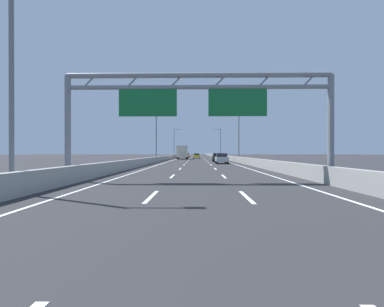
% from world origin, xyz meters
% --- Properties ---
extents(ground_plane, '(260.00, 260.00, 0.00)m').
position_xyz_m(ground_plane, '(0.00, 100.00, 0.00)').
color(ground_plane, '#2D2D30').
extents(lane_dash_left_1, '(0.16, 3.00, 0.01)m').
position_xyz_m(lane_dash_left_1, '(-1.80, 12.50, 0.01)').
color(lane_dash_left_1, white).
rests_on(lane_dash_left_1, ground_plane).
extents(lane_dash_left_2, '(0.16, 3.00, 0.01)m').
position_xyz_m(lane_dash_left_2, '(-1.80, 21.50, 0.01)').
color(lane_dash_left_2, white).
rests_on(lane_dash_left_2, ground_plane).
extents(lane_dash_left_3, '(0.16, 3.00, 0.01)m').
position_xyz_m(lane_dash_left_3, '(-1.80, 30.50, 0.01)').
color(lane_dash_left_3, white).
rests_on(lane_dash_left_3, ground_plane).
extents(lane_dash_left_4, '(0.16, 3.00, 0.01)m').
position_xyz_m(lane_dash_left_4, '(-1.80, 39.50, 0.01)').
color(lane_dash_left_4, white).
rests_on(lane_dash_left_4, ground_plane).
extents(lane_dash_left_5, '(0.16, 3.00, 0.01)m').
position_xyz_m(lane_dash_left_5, '(-1.80, 48.50, 0.01)').
color(lane_dash_left_5, white).
rests_on(lane_dash_left_5, ground_plane).
extents(lane_dash_left_6, '(0.16, 3.00, 0.01)m').
position_xyz_m(lane_dash_left_6, '(-1.80, 57.50, 0.01)').
color(lane_dash_left_6, white).
rests_on(lane_dash_left_6, ground_plane).
extents(lane_dash_left_7, '(0.16, 3.00, 0.01)m').
position_xyz_m(lane_dash_left_7, '(-1.80, 66.50, 0.01)').
color(lane_dash_left_7, white).
rests_on(lane_dash_left_7, ground_plane).
extents(lane_dash_left_8, '(0.16, 3.00, 0.01)m').
position_xyz_m(lane_dash_left_8, '(-1.80, 75.50, 0.01)').
color(lane_dash_left_8, white).
rests_on(lane_dash_left_8, ground_plane).
extents(lane_dash_left_9, '(0.16, 3.00, 0.01)m').
position_xyz_m(lane_dash_left_9, '(-1.80, 84.50, 0.01)').
color(lane_dash_left_9, white).
rests_on(lane_dash_left_9, ground_plane).
extents(lane_dash_left_10, '(0.16, 3.00, 0.01)m').
position_xyz_m(lane_dash_left_10, '(-1.80, 93.50, 0.01)').
color(lane_dash_left_10, white).
rests_on(lane_dash_left_10, ground_plane).
extents(lane_dash_left_11, '(0.16, 3.00, 0.01)m').
position_xyz_m(lane_dash_left_11, '(-1.80, 102.50, 0.01)').
color(lane_dash_left_11, white).
rests_on(lane_dash_left_11, ground_plane).
extents(lane_dash_left_12, '(0.16, 3.00, 0.01)m').
position_xyz_m(lane_dash_left_12, '(-1.80, 111.50, 0.01)').
color(lane_dash_left_12, white).
rests_on(lane_dash_left_12, ground_plane).
extents(lane_dash_left_13, '(0.16, 3.00, 0.01)m').
position_xyz_m(lane_dash_left_13, '(-1.80, 120.50, 0.01)').
color(lane_dash_left_13, white).
rests_on(lane_dash_left_13, ground_plane).
extents(lane_dash_left_14, '(0.16, 3.00, 0.01)m').
position_xyz_m(lane_dash_left_14, '(-1.80, 129.50, 0.01)').
color(lane_dash_left_14, white).
rests_on(lane_dash_left_14, ground_plane).
extents(lane_dash_left_15, '(0.16, 3.00, 0.01)m').
position_xyz_m(lane_dash_left_15, '(-1.80, 138.50, 0.01)').
color(lane_dash_left_15, white).
rests_on(lane_dash_left_15, ground_plane).
extents(lane_dash_left_16, '(0.16, 3.00, 0.01)m').
position_xyz_m(lane_dash_left_16, '(-1.80, 147.50, 0.01)').
color(lane_dash_left_16, white).
rests_on(lane_dash_left_16, ground_plane).
extents(lane_dash_left_17, '(0.16, 3.00, 0.01)m').
position_xyz_m(lane_dash_left_17, '(-1.80, 156.50, 0.01)').
color(lane_dash_left_17, white).
rests_on(lane_dash_left_17, ground_plane).
extents(lane_dash_right_1, '(0.16, 3.00, 0.01)m').
position_xyz_m(lane_dash_right_1, '(1.80, 12.50, 0.01)').
color(lane_dash_right_1, white).
rests_on(lane_dash_right_1, ground_plane).
extents(lane_dash_right_2, '(0.16, 3.00, 0.01)m').
position_xyz_m(lane_dash_right_2, '(1.80, 21.50, 0.01)').
color(lane_dash_right_2, white).
rests_on(lane_dash_right_2, ground_plane).
extents(lane_dash_right_3, '(0.16, 3.00, 0.01)m').
position_xyz_m(lane_dash_right_3, '(1.80, 30.50, 0.01)').
color(lane_dash_right_3, white).
rests_on(lane_dash_right_3, ground_plane).
extents(lane_dash_right_4, '(0.16, 3.00, 0.01)m').
position_xyz_m(lane_dash_right_4, '(1.80, 39.50, 0.01)').
color(lane_dash_right_4, white).
rests_on(lane_dash_right_4, ground_plane).
extents(lane_dash_right_5, '(0.16, 3.00, 0.01)m').
position_xyz_m(lane_dash_right_5, '(1.80, 48.50, 0.01)').
color(lane_dash_right_5, white).
rests_on(lane_dash_right_5, ground_plane).
extents(lane_dash_right_6, '(0.16, 3.00, 0.01)m').
position_xyz_m(lane_dash_right_6, '(1.80, 57.50, 0.01)').
color(lane_dash_right_6, white).
rests_on(lane_dash_right_6, ground_plane).
extents(lane_dash_right_7, '(0.16, 3.00, 0.01)m').
position_xyz_m(lane_dash_right_7, '(1.80, 66.50, 0.01)').
color(lane_dash_right_7, white).
rests_on(lane_dash_right_7, ground_plane).
extents(lane_dash_right_8, '(0.16, 3.00, 0.01)m').
position_xyz_m(lane_dash_right_8, '(1.80, 75.50, 0.01)').
color(lane_dash_right_8, white).
rests_on(lane_dash_right_8, ground_plane).
extents(lane_dash_right_9, '(0.16, 3.00, 0.01)m').
position_xyz_m(lane_dash_right_9, '(1.80, 84.50, 0.01)').
color(lane_dash_right_9, white).
rests_on(lane_dash_right_9, ground_plane).
extents(lane_dash_right_10, '(0.16, 3.00, 0.01)m').
position_xyz_m(lane_dash_right_10, '(1.80, 93.50, 0.01)').
color(lane_dash_right_10, white).
rests_on(lane_dash_right_10, ground_plane).
extents(lane_dash_right_11, '(0.16, 3.00, 0.01)m').
position_xyz_m(lane_dash_right_11, '(1.80, 102.50, 0.01)').
color(lane_dash_right_11, white).
rests_on(lane_dash_right_11, ground_plane).
extents(lane_dash_right_12, '(0.16, 3.00, 0.01)m').
position_xyz_m(lane_dash_right_12, '(1.80, 111.50, 0.01)').
color(lane_dash_right_12, white).
rests_on(lane_dash_right_12, ground_plane).
extents(lane_dash_right_13, '(0.16, 3.00, 0.01)m').
position_xyz_m(lane_dash_right_13, '(1.80, 120.50, 0.01)').
color(lane_dash_right_13, white).
rests_on(lane_dash_right_13, ground_plane).
extents(lane_dash_right_14, '(0.16, 3.00, 0.01)m').
position_xyz_m(lane_dash_right_14, '(1.80, 129.50, 0.01)').
color(lane_dash_right_14, white).
rests_on(lane_dash_right_14, ground_plane).
extents(lane_dash_right_15, '(0.16, 3.00, 0.01)m').
position_xyz_m(lane_dash_right_15, '(1.80, 138.50, 0.01)').
color(lane_dash_right_15, white).
rests_on(lane_dash_right_15, ground_plane).
extents(lane_dash_right_16, '(0.16, 3.00, 0.01)m').
position_xyz_m(lane_dash_right_16, '(1.80, 147.50, 0.01)').
color(lane_dash_right_16, white).
rests_on(lane_dash_right_16, ground_plane).
extents(lane_dash_right_17, '(0.16, 3.00, 0.01)m').
position_xyz_m(lane_dash_right_17, '(1.80, 156.50, 0.01)').
color(lane_dash_right_17, white).
rests_on(lane_dash_right_17, ground_plane).
extents(edge_line_left, '(0.16, 176.00, 0.01)m').
position_xyz_m(edge_line_left, '(-5.25, 88.00, 0.01)').
color(edge_line_left, white).
rests_on(edge_line_left, ground_plane).
extents(edge_line_right, '(0.16, 176.00, 0.01)m').
position_xyz_m(edge_line_right, '(5.25, 88.00, 0.01)').
color(edge_line_right, white).
rests_on(edge_line_right, ground_plane).
extents(barrier_left, '(0.45, 220.00, 0.95)m').
position_xyz_m(barrier_left, '(-6.90, 110.00, 0.47)').
color(barrier_left, '#9E9E99').
rests_on(barrier_left, ground_plane).
extents(barrier_right, '(0.45, 220.00, 0.95)m').
position_xyz_m(barrier_right, '(6.90, 110.00, 0.47)').
color(barrier_right, '#9E9E99').
rests_on(barrier_right, ground_plane).
extents(sign_gantry, '(15.76, 0.36, 6.36)m').
position_xyz_m(sign_gantry, '(-0.08, 18.31, 4.80)').
color(sign_gantry, gray).
rests_on(sign_gantry, ground_plane).
extents(streetlamp_left_near, '(2.58, 0.28, 9.50)m').
position_xyz_m(streetlamp_left_near, '(-7.47, 13.29, 5.40)').
color(streetlamp_left_near, slate).
rests_on(streetlamp_left_near, ground_plane).
extents(streetlamp_left_mid, '(2.58, 0.28, 9.50)m').
position_xyz_m(streetlamp_left_mid, '(-7.47, 54.15, 5.40)').
color(streetlamp_left_mid, slate).
rests_on(streetlamp_left_mid, ground_plane).
extents(streetlamp_right_mid, '(2.58, 0.28, 9.50)m').
position_xyz_m(streetlamp_right_mid, '(7.47, 54.15, 5.40)').
color(streetlamp_right_mid, slate).
rests_on(streetlamp_right_mid, ground_plane).
extents(streetlamp_left_far, '(2.58, 0.28, 9.50)m').
position_xyz_m(streetlamp_left_far, '(-7.47, 95.00, 5.40)').
color(streetlamp_left_far, slate).
rests_on(streetlamp_left_far, ground_plane).
extents(streetlamp_right_far, '(2.58, 0.28, 9.50)m').
position_xyz_m(streetlamp_right_far, '(7.47, 95.00, 5.40)').
color(streetlamp_right_far, slate).
rests_on(streetlamp_right_far, ground_plane).
extents(black_car, '(1.72, 4.42, 1.53)m').
position_xyz_m(black_car, '(3.61, 52.49, 0.79)').
color(black_car, black).
rests_on(black_car, ground_plane).
extents(yellow_car, '(1.74, 4.55, 1.37)m').
position_xyz_m(yellow_car, '(-0.18, 80.08, 0.71)').
color(yellow_car, yellow).
rests_on(yellow_car, ground_plane).
extents(orange_car, '(1.73, 4.45, 1.45)m').
position_xyz_m(orange_car, '(-3.53, 94.53, 0.75)').
color(orange_car, orange).
rests_on(orange_car, ground_plane).
extents(silver_car, '(1.76, 4.30, 1.54)m').
position_xyz_m(silver_car, '(3.58, 43.63, 0.78)').
color(silver_car, '#A8ADB2').
rests_on(silver_car, ground_plane).
extents(box_truck, '(2.48, 8.26, 3.26)m').
position_xyz_m(box_truck, '(-3.70, 71.88, 1.75)').
color(box_truck, silver).
rests_on(box_truck, ground_plane).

